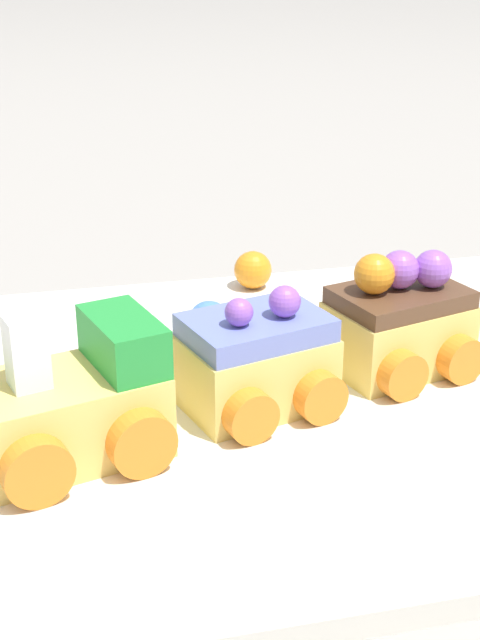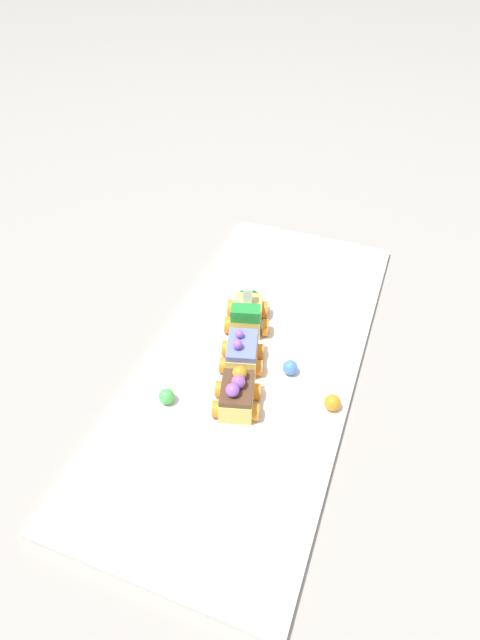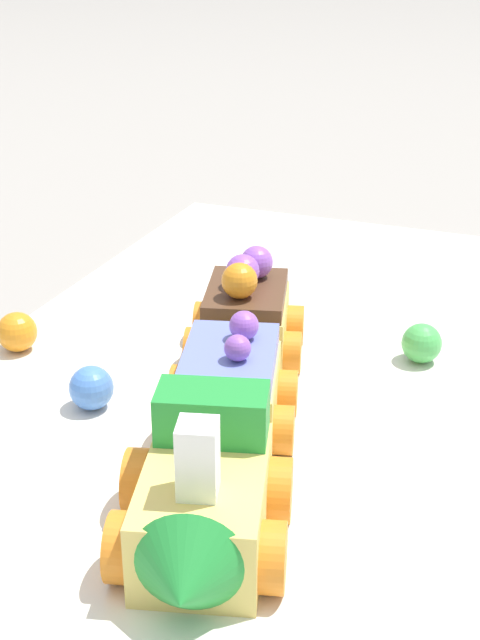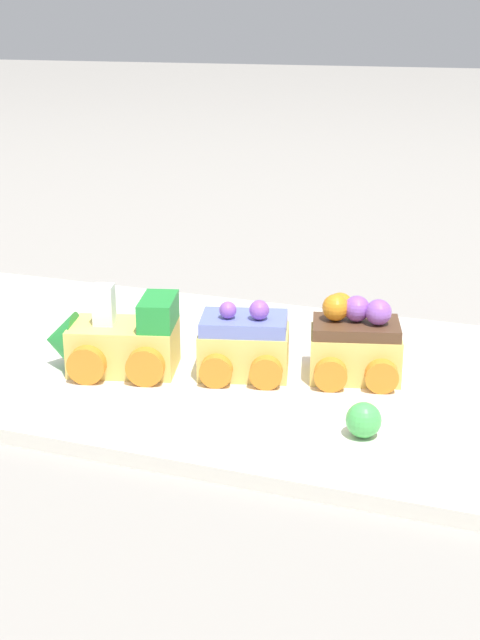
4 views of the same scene
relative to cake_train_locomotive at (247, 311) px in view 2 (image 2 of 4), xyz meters
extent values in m
plane|color=gray|center=(-0.08, -0.04, -0.04)|extent=(10.00, 10.00, 0.00)
cube|color=white|center=(-0.08, -0.04, -0.03)|extent=(0.80, 0.35, 0.01)
cube|color=#EACC66|center=(-0.01, 0.00, 0.00)|extent=(0.10, 0.07, 0.04)
cube|color=green|center=(-0.04, -0.01, 0.03)|extent=(0.04, 0.06, 0.02)
cone|color=green|center=(0.04, 0.01, 0.00)|extent=(0.04, 0.05, 0.05)
cube|color=white|center=(0.01, 0.00, 0.02)|extent=(0.02, 0.02, 0.02)
cube|color=white|center=(0.01, 0.00, 0.04)|extent=(0.02, 0.02, 0.02)
cylinder|color=orange|center=(0.02, -0.03, -0.01)|extent=(0.03, 0.02, 0.03)
cylinder|color=orange|center=(0.01, 0.04, -0.01)|extent=(0.03, 0.02, 0.03)
cylinder|color=orange|center=(-0.02, -0.04, -0.01)|extent=(0.03, 0.02, 0.03)
cylinder|color=orange|center=(-0.04, 0.02, -0.01)|extent=(0.03, 0.02, 0.03)
cube|color=#EACC66|center=(-0.10, -0.03, -0.01)|extent=(0.08, 0.07, 0.04)
cube|color=#6B7AC6|center=(-0.10, -0.03, 0.02)|extent=(0.08, 0.07, 0.01)
sphere|color=#9956C6|center=(-0.12, -0.03, 0.03)|extent=(0.02, 0.02, 0.02)
sphere|color=#9956C6|center=(-0.09, -0.02, 0.03)|extent=(0.02, 0.02, 0.01)
cylinder|color=orange|center=(-0.08, -0.05, -0.01)|extent=(0.03, 0.02, 0.03)
cylinder|color=orange|center=(-0.09, 0.01, -0.01)|extent=(0.03, 0.02, 0.03)
cylinder|color=orange|center=(-0.11, -0.06, -0.01)|extent=(0.03, 0.02, 0.03)
cylinder|color=orange|center=(-0.13, 0.00, -0.01)|extent=(0.03, 0.02, 0.03)
cube|color=#EACC66|center=(-0.19, -0.05, -0.01)|extent=(0.08, 0.07, 0.04)
cube|color=brown|center=(-0.19, -0.05, 0.02)|extent=(0.08, 0.07, 0.01)
sphere|color=#9956C6|center=(-0.21, -0.05, 0.03)|extent=(0.03, 0.03, 0.02)
sphere|color=#9956C6|center=(-0.19, -0.05, 0.03)|extent=(0.03, 0.03, 0.02)
sphere|color=orange|center=(-0.17, -0.05, 0.03)|extent=(0.03, 0.03, 0.02)
cylinder|color=orange|center=(-0.16, -0.08, -0.01)|extent=(0.03, 0.02, 0.03)
cylinder|color=orange|center=(-0.18, -0.02, -0.01)|extent=(0.03, 0.02, 0.03)
cylinder|color=orange|center=(-0.20, -0.09, -0.01)|extent=(0.03, 0.02, 0.03)
cylinder|color=orange|center=(-0.22, -0.03, -0.01)|extent=(0.03, 0.02, 0.03)
sphere|color=orange|center=(-0.14, -0.19, -0.01)|extent=(0.03, 0.03, 0.03)
sphere|color=#4CBC56|center=(-0.22, 0.05, -0.01)|extent=(0.03, 0.03, 0.03)
sphere|color=#4C84E0|center=(-0.10, -0.11, -0.01)|extent=(0.03, 0.03, 0.03)
camera|label=1|loc=(0.00, 0.37, 0.20)|focal=50.00mm
camera|label=2|loc=(-0.64, -0.23, 0.61)|focal=28.00mm
camera|label=3|loc=(0.29, 0.13, 0.24)|focal=50.00mm
camera|label=4|loc=(-0.34, 0.61, 0.26)|focal=50.00mm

